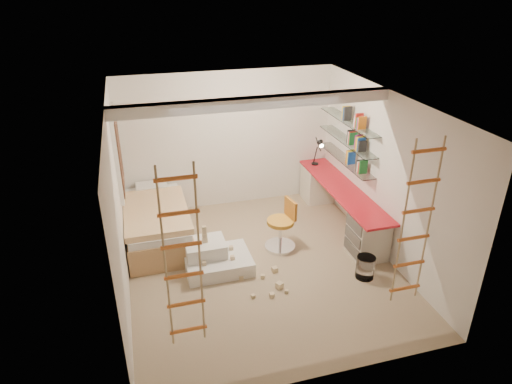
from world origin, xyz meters
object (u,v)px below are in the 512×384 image
object	(u,v)px
swivel_chair	(282,231)
desk	(340,205)
bed	(157,223)
play_platform	(214,258)

from	to	relation	value
swivel_chair	desk	bearing A→B (deg)	19.37
bed	play_platform	xyz separation A→B (m)	(0.77, -1.06, -0.16)
bed	swivel_chair	size ratio (longest dim) A/B	2.33
desk	play_platform	size ratio (longest dim) A/B	2.79
swivel_chair	play_platform	xyz separation A→B (m)	(-1.18, -0.26, -0.14)
bed	play_platform	size ratio (longest dim) A/B	1.99
desk	swivel_chair	xyz separation A→B (m)	(-1.24, -0.44, -0.09)
swivel_chair	bed	bearing A→B (deg)	157.69
play_platform	bed	bearing A→B (deg)	126.06
play_platform	desk	bearing A→B (deg)	16.11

